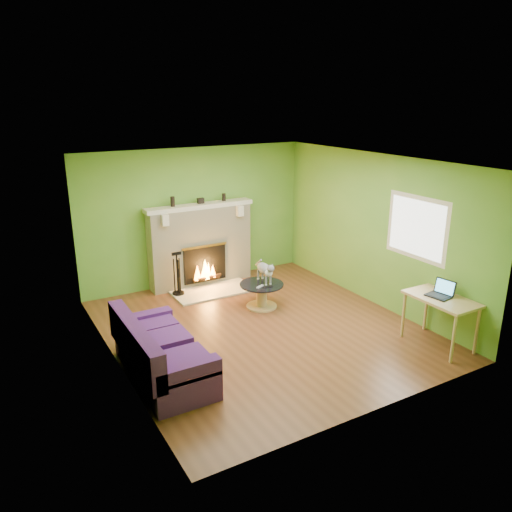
{
  "coord_description": "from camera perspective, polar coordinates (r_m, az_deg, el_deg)",
  "views": [
    {
      "loc": [
        -3.64,
        -6.12,
        3.48
      ],
      "look_at": [
        0.12,
        0.4,
        1.07
      ],
      "focal_mm": 35.0,
      "sensor_mm": 36.0,
      "label": 1
    }
  ],
  "objects": [
    {
      "name": "coffee_table",
      "position": [
        8.6,
        0.64,
        -4.32
      ],
      "size": [
        0.76,
        0.76,
        0.43
      ],
      "color": "tan",
      "rests_on": "floor"
    },
    {
      "name": "wall_back",
      "position": [
        9.61,
        -6.91,
        4.52
      ],
      "size": [
        5.0,
        0.0,
        5.0
      ],
      "primitive_type": "plane",
      "rotation": [
        1.57,
        0.0,
        0.0
      ],
      "color": "#518F2F",
      "rests_on": "floor"
    },
    {
      "name": "window_frame",
      "position": [
        8.09,
        17.91,
        3.09
      ],
      "size": [
        0.0,
        1.2,
        1.2
      ],
      "primitive_type": "plane",
      "rotation": [
        1.57,
        0.0,
        -1.57
      ],
      "color": "silver",
      "rests_on": "wall_right"
    },
    {
      "name": "mantel_vase_right",
      "position": [
        9.59,
        -3.69,
        6.72
      ],
      "size": [
        0.07,
        0.07,
        0.14
      ],
      "primitive_type": "cylinder",
      "color": "black",
      "rests_on": "mantel"
    },
    {
      "name": "cat",
      "position": [
        8.55,
        0.94,
        -1.74
      ],
      "size": [
        0.3,
        0.66,
        0.4
      ],
      "primitive_type": null,
      "rotation": [
        0.0,
        0.0,
        -0.1
      ],
      "color": "#5D5C61",
      "rests_on": "coffee_table"
    },
    {
      "name": "ceiling",
      "position": [
        7.17,
        0.77,
        10.71
      ],
      "size": [
        5.0,
        5.0,
        0.0
      ],
      "primitive_type": "plane",
      "rotation": [
        3.14,
        0.0,
        0.0
      ],
      "color": "white",
      "rests_on": "wall_back"
    },
    {
      "name": "mantel_box",
      "position": [
        9.4,
        -6.35,
        6.3
      ],
      "size": [
        0.12,
        0.08,
        0.1
      ],
      "primitive_type": "cube",
      "color": "black",
      "rests_on": "mantel"
    },
    {
      "name": "remote_silver",
      "position": [
        8.39,
        0.47,
        -3.51
      ],
      "size": [
        0.17,
        0.11,
        0.02
      ],
      "primitive_type": "cube",
      "rotation": [
        0.0,
        0.0,
        0.43
      ],
      "color": "gray",
      "rests_on": "coffee_table"
    },
    {
      "name": "desk",
      "position": [
        7.64,
        20.41,
        -5.11
      ],
      "size": [
        0.59,
        1.01,
        0.75
      ],
      "color": "tan",
      "rests_on": "floor"
    },
    {
      "name": "mantel_vase_left",
      "position": [
        9.19,
        -9.51,
        6.15
      ],
      "size": [
        0.08,
        0.08,
        0.18
      ],
      "primitive_type": "cylinder",
      "color": "black",
      "rests_on": "mantel"
    },
    {
      "name": "fire_tools",
      "position": [
        9.14,
        -8.97,
        -1.95
      ],
      "size": [
        0.21,
        0.21,
        0.81
      ],
      "primitive_type": null,
      "color": "black",
      "rests_on": "hearth"
    },
    {
      "name": "remote_black",
      "position": [
        8.4,
        1.39,
        -3.49
      ],
      "size": [
        0.16,
        0.06,
        0.02
      ],
      "primitive_type": "cube",
      "rotation": [
        0.0,
        0.0,
        -0.14
      ],
      "color": "black",
      "rests_on": "coffee_table"
    },
    {
      "name": "fireplace",
      "position": [
        9.58,
        -6.36,
        1.23
      ],
      "size": [
        2.1,
        0.46,
        1.58
      ],
      "color": "beige",
      "rests_on": "floor"
    },
    {
      "name": "mantel",
      "position": [
        9.37,
        -6.47,
        5.7
      ],
      "size": [
        2.1,
        0.28,
        0.08
      ],
      "primitive_type": "cube",
      "color": "beige",
      "rests_on": "fireplace"
    },
    {
      "name": "window_pane",
      "position": [
        8.09,
        17.87,
        3.09
      ],
      "size": [
        0.0,
        1.06,
        1.06
      ],
      "primitive_type": "plane",
      "rotation": [
        1.57,
        0.0,
        -1.57
      ],
      "color": "white",
      "rests_on": "wall_right"
    },
    {
      "name": "wall_right",
      "position": [
        8.77,
        13.5,
        2.87
      ],
      "size": [
        0.0,
        5.0,
        5.0
      ],
      "primitive_type": "plane",
      "rotation": [
        1.57,
        0.0,
        -1.57
      ],
      "color": "#518F2F",
      "rests_on": "floor"
    },
    {
      "name": "laptop",
      "position": [
        7.58,
        20.2,
        -3.55
      ],
      "size": [
        0.32,
        0.36,
        0.24
      ],
      "primitive_type": null,
      "rotation": [
        0.0,
        0.0,
        0.15
      ],
      "color": "black",
      "rests_on": "desk"
    },
    {
      "name": "wall_left",
      "position": [
        6.64,
        -16.22,
        -2.13
      ],
      "size": [
        0.0,
        5.0,
        5.0
      ],
      "primitive_type": "plane",
      "rotation": [
        1.57,
        0.0,
        1.57
      ],
      "color": "#518F2F",
      "rests_on": "floor"
    },
    {
      "name": "wall_front",
      "position": [
        5.58,
        14.01,
        -5.82
      ],
      "size": [
        5.0,
        0.0,
        5.0
      ],
      "primitive_type": "plane",
      "rotation": [
        -1.57,
        0.0,
        0.0
      ],
      "color": "#518F2F",
      "rests_on": "floor"
    },
    {
      "name": "floor",
      "position": [
        7.93,
        0.69,
        -8.29
      ],
      "size": [
        5.0,
        5.0,
        0.0
      ],
      "primitive_type": "plane",
      "color": "brown",
      "rests_on": "ground"
    },
    {
      "name": "sofa",
      "position": [
        6.66,
        -11.0,
        -11.0
      ],
      "size": [
        0.86,
        1.8,
        0.81
      ],
      "color": "#47175A",
      "rests_on": "floor"
    },
    {
      "name": "hearth",
      "position": [
        9.38,
        -4.93,
        -3.99
      ],
      "size": [
        1.5,
        0.75,
        0.03
      ],
      "primitive_type": "cube",
      "color": "beige",
      "rests_on": "floor"
    }
  ]
}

